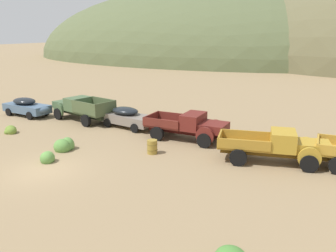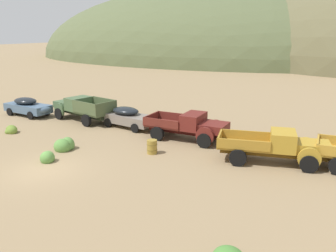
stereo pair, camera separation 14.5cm
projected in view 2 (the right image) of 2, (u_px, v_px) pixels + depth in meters
ground_plane at (42, 171)px, 18.91m from camera, size 300.00×300.00×0.00m
hill_far_right at (199, 58)px, 92.47m from camera, size 95.97×55.39×35.21m
car_chalk_blue at (29, 107)px, 30.78m from camera, size 4.69×2.03×1.57m
truck_weathered_green at (80, 108)px, 29.39m from camera, size 6.19×3.22×1.91m
car_primer_gray at (130, 117)px, 27.02m from camera, size 4.78×2.24×1.57m
truck_oxblood at (192, 126)px, 23.82m from camera, size 5.70×2.66×1.89m
truck_mustard at (281, 147)px, 19.68m from camera, size 6.31×3.43×1.89m
oil_drum_by_truck at (152, 147)px, 21.42m from camera, size 0.66×0.66×0.86m
bush_front_right at (47, 158)px, 20.14m from camera, size 0.84×0.85×0.82m
bush_near_barrel at (65, 146)px, 22.13m from camera, size 1.09×1.32×0.99m
bush_back_edge at (11, 130)px, 25.77m from camera, size 0.99×0.88×0.72m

